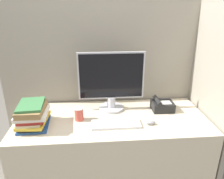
{
  "coord_description": "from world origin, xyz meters",
  "views": [
    {
      "loc": [
        -0.13,
        -1.28,
        1.65
      ],
      "look_at": [
        0.01,
        0.38,
        0.99
      ],
      "focal_mm": 35.0,
      "sensor_mm": 36.0,
      "label": 1
    }
  ],
  "objects_px": {
    "monitor": "(111,83)",
    "mouse": "(151,123)",
    "coffee_cup": "(79,114)",
    "desk_telephone": "(162,105)",
    "book_stack": "(32,115)",
    "keyboard": "(116,124)"
  },
  "relations": [
    {
      "from": "monitor",
      "to": "coffee_cup",
      "type": "bearing_deg",
      "value": -146.27
    },
    {
      "from": "monitor",
      "to": "mouse",
      "type": "bearing_deg",
      "value": -47.0
    },
    {
      "from": "keyboard",
      "to": "book_stack",
      "type": "bearing_deg",
      "value": 176.43
    },
    {
      "from": "monitor",
      "to": "mouse",
      "type": "distance_m",
      "value": 0.49
    },
    {
      "from": "keyboard",
      "to": "book_stack",
      "type": "height_order",
      "value": "book_stack"
    },
    {
      "from": "mouse",
      "to": "desk_telephone",
      "type": "height_order",
      "value": "desk_telephone"
    },
    {
      "from": "book_stack",
      "to": "desk_telephone",
      "type": "xyz_separation_m",
      "value": [
        1.08,
        0.19,
        -0.05
      ]
    },
    {
      "from": "coffee_cup",
      "to": "desk_telephone",
      "type": "height_order",
      "value": "desk_telephone"
    },
    {
      "from": "coffee_cup",
      "to": "monitor",
      "type": "bearing_deg",
      "value": 33.73
    },
    {
      "from": "monitor",
      "to": "desk_telephone",
      "type": "xyz_separation_m",
      "value": [
        0.45,
        -0.06,
        -0.21
      ]
    },
    {
      "from": "mouse",
      "to": "desk_telephone",
      "type": "distance_m",
      "value": 0.3
    },
    {
      "from": "mouse",
      "to": "coffee_cup",
      "type": "relative_size",
      "value": 0.69
    },
    {
      "from": "monitor",
      "to": "desk_telephone",
      "type": "height_order",
      "value": "monitor"
    },
    {
      "from": "desk_telephone",
      "to": "coffee_cup",
      "type": "bearing_deg",
      "value": -170.47
    },
    {
      "from": "desk_telephone",
      "to": "monitor",
      "type": "bearing_deg",
      "value": 171.82
    },
    {
      "from": "monitor",
      "to": "book_stack",
      "type": "distance_m",
      "value": 0.7
    },
    {
      "from": "keyboard",
      "to": "monitor",
      "type": "bearing_deg",
      "value": 92.34
    },
    {
      "from": "keyboard",
      "to": "coffee_cup",
      "type": "xyz_separation_m",
      "value": [
        -0.29,
        0.11,
        0.05
      ]
    },
    {
      "from": "monitor",
      "to": "book_stack",
      "type": "bearing_deg",
      "value": -157.66
    },
    {
      "from": "desk_telephone",
      "to": "book_stack",
      "type": "bearing_deg",
      "value": -169.81
    },
    {
      "from": "coffee_cup",
      "to": "desk_telephone",
      "type": "bearing_deg",
      "value": 9.53
    },
    {
      "from": "keyboard",
      "to": "mouse",
      "type": "height_order",
      "value": "mouse"
    }
  ]
}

